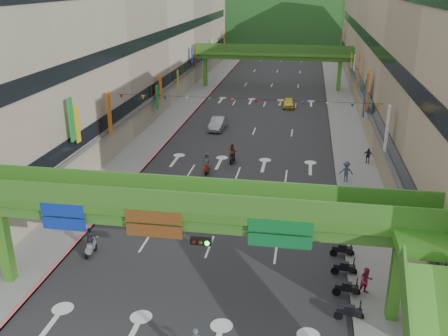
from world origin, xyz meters
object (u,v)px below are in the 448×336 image
(overpass_near, at_px, (202,223))
(car_silver, at_px, (218,123))
(car_yellow, at_px, (289,103))
(scooter_rider_mid, at_px, (233,153))
(pedestrian_red, at_px, (366,283))

(overpass_near, height_order, car_silver, overpass_near)
(car_silver, relative_size, car_yellow, 1.12)
(scooter_rider_mid, xyz_separation_m, car_yellow, (4.45, 23.97, -0.32))
(overpass_near, bearing_deg, scooter_rider_mid, 94.56)
(pedestrian_red, bearing_deg, car_yellow, 72.49)
(overpass_near, distance_m, car_silver, 35.42)
(scooter_rider_mid, height_order, car_yellow, scooter_rider_mid)
(car_yellow, xyz_separation_m, pedestrian_red, (6.34, -44.70, 0.14))
(overpass_near, xyz_separation_m, car_yellow, (2.59, 47.31, -4.52))
(overpass_near, height_order, pedestrian_red, overpass_near)
(scooter_rider_mid, height_order, pedestrian_red, scooter_rider_mid)
(overpass_near, bearing_deg, car_yellow, 86.87)
(scooter_rider_mid, height_order, car_silver, scooter_rider_mid)
(scooter_rider_mid, distance_m, car_yellow, 24.38)
(scooter_rider_mid, bearing_deg, overpass_near, -85.44)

